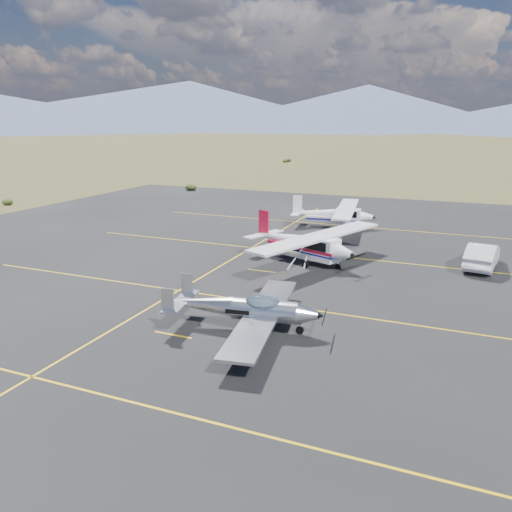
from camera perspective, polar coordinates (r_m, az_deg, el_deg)
The scene contains 6 objects.
ground at distance 25.42m, azimuth 0.55°, elevation -7.08°, with size 1600.00×1600.00×0.00m, color #383D1C.
apron at distance 31.63m, azimuth 5.31°, elevation -2.58°, with size 72.00×72.00×0.02m, color black.
aircraft_low_wing at distance 23.71m, azimuth -0.97°, elevation -6.07°, with size 7.29×10.08×2.18m.
aircraft_cessna at distance 35.05m, azimuth 5.47°, elevation 1.60°, with size 8.90×12.24×3.17m.
aircraft_plain at distance 46.88m, azimuth 8.89°, elevation 4.80°, with size 6.79×11.22×2.83m.
sedan at distance 36.82m, azimuth 24.42°, elevation 0.04°, with size 1.78×5.10×1.68m, color white.
Camera 1 is at (8.79, -21.79, 9.70)m, focal length 35.00 mm.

